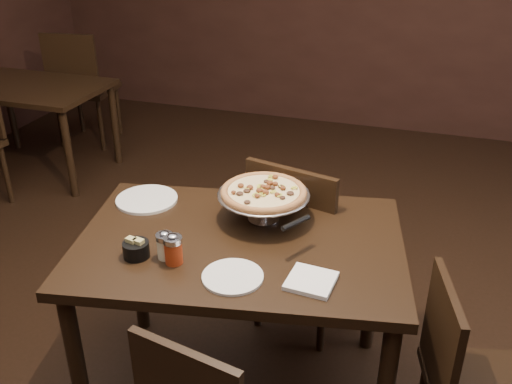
% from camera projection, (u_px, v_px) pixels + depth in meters
% --- Properties ---
extents(room, '(6.04, 7.04, 2.84)m').
position_uv_depth(room, '(235.00, 79.00, 1.91)').
color(room, black).
rests_on(room, ground).
extents(dining_table, '(1.37, 1.04, 0.78)m').
position_uv_depth(dining_table, '(240.00, 262.00, 2.23)').
color(dining_table, black).
rests_on(dining_table, ground).
extents(background_table, '(1.11, 0.74, 0.69)m').
position_uv_depth(background_table, '(31.00, 97.00, 4.32)').
color(background_table, black).
rests_on(background_table, ground).
extents(pizza_stand, '(0.37, 0.37, 0.15)m').
position_uv_depth(pizza_stand, '(264.00, 192.00, 2.26)').
color(pizza_stand, '#B3B3BA').
rests_on(pizza_stand, dining_table).
extents(parmesan_shaker, '(0.06, 0.06, 0.11)m').
position_uv_depth(parmesan_shaker, '(165.00, 245.00, 2.05)').
color(parmesan_shaker, beige).
rests_on(parmesan_shaker, dining_table).
extents(pepper_flake_shaker, '(0.07, 0.07, 0.12)m').
position_uv_depth(pepper_flake_shaker, '(173.00, 249.00, 2.02)').
color(pepper_flake_shaker, '#9A1C0E').
rests_on(pepper_flake_shaker, dining_table).
extents(packet_caddy, '(0.10, 0.10, 0.08)m').
position_uv_depth(packet_caddy, '(136.00, 249.00, 2.07)').
color(packet_caddy, black).
rests_on(packet_caddy, dining_table).
extents(napkin_stack, '(0.17, 0.17, 0.02)m').
position_uv_depth(napkin_stack, '(311.00, 281.00, 1.93)').
color(napkin_stack, white).
rests_on(napkin_stack, dining_table).
extents(plate_left, '(0.26, 0.26, 0.01)m').
position_uv_depth(plate_left, '(147.00, 199.00, 2.46)').
color(plate_left, white).
rests_on(plate_left, dining_table).
extents(plate_near, '(0.21, 0.21, 0.01)m').
position_uv_depth(plate_near, '(233.00, 277.00, 1.96)').
color(plate_near, white).
rests_on(plate_near, dining_table).
extents(serving_spatula, '(0.17, 0.17, 0.03)m').
position_uv_depth(serving_spatula, '(296.00, 223.00, 2.05)').
color(serving_spatula, '#B3B3BA').
rests_on(serving_spatula, pizza_stand).
extents(chair_far, '(0.52, 0.52, 0.93)m').
position_uv_depth(chair_far, '(301.00, 240.00, 2.68)').
color(chair_far, black).
rests_on(chair_far, ground).
extents(chair_side, '(0.46, 0.46, 0.82)m').
position_uv_depth(chair_side, '(466.00, 377.00, 2.00)').
color(chair_side, black).
rests_on(chair_side, ground).
extents(bg_chair_far, '(0.52, 0.52, 0.99)m').
position_uv_depth(bg_chair_far, '(81.00, 84.00, 4.83)').
color(bg_chair_far, black).
rests_on(bg_chair_far, ground).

